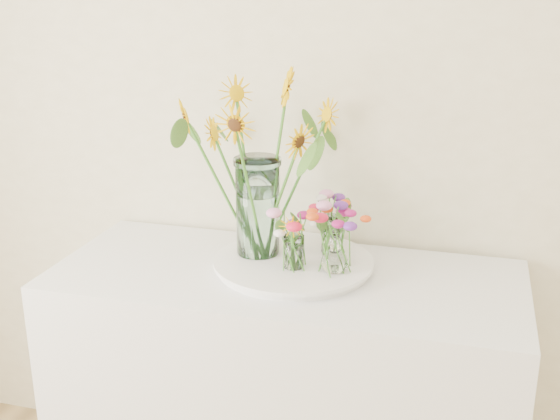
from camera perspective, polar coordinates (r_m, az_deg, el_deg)
The scene contains 10 objects.
counter at distance 2.32m, azimuth 0.42°, elevation -15.42°, with size 1.40×0.60×0.90m, color white.
tray at distance 2.12m, azimuth 1.10°, elevation -4.49°, with size 0.46×0.46×0.03m, color white.
mason_jar at distance 2.12m, azimuth -1.82°, elevation 0.26°, with size 0.13×0.13×0.31m, color #ADD7D2.
sunflower_bouquet at distance 2.08m, azimuth -1.86°, elevation 3.63°, with size 0.67×0.67×0.57m, color #EEB405, non-canonical shape.
small_vase_a at distance 2.05m, azimuth 1.12°, elevation -3.46°, with size 0.06×0.06×0.10m, color white.
wildflower_posy_a at distance 2.03m, azimuth 1.13°, elevation -2.28°, with size 0.19×0.19×0.19m, color #E64714, non-canonical shape.
small_vase_b at distance 2.02m, azimuth 4.45°, elevation -3.60°, with size 0.08×0.08×0.11m, color white, non-canonical shape.
wildflower_posy_b at distance 2.01m, azimuth 4.49°, elevation -2.41°, with size 0.23×0.23×0.20m, color #E64714, non-canonical shape.
small_vase_c at distance 2.16m, azimuth 4.29°, elevation -2.06°, with size 0.07×0.07×0.12m, color white.
wildflower_posy_c at distance 2.15m, azimuth 4.32°, elevation -0.93°, with size 0.19×0.19×0.21m, color #E64714, non-canonical shape.
Camera 1 is at (0.23, 0.07, 1.74)m, focal length 45.00 mm.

